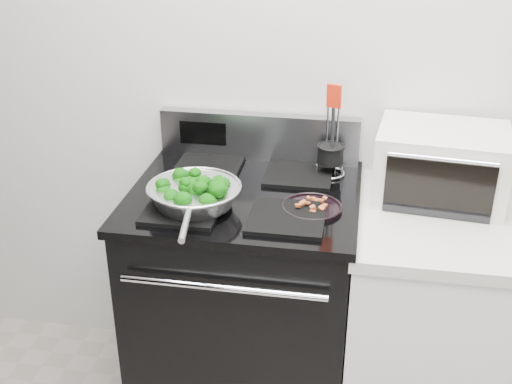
% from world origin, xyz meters
% --- Properties ---
extents(back_wall, '(4.00, 0.02, 2.70)m').
position_xyz_m(back_wall, '(0.00, 1.75, 1.35)').
color(back_wall, silver).
rests_on(back_wall, ground).
extents(gas_range, '(0.79, 0.69, 1.13)m').
position_xyz_m(gas_range, '(-0.30, 1.41, 0.49)').
color(gas_range, black).
rests_on(gas_range, floor).
extents(counter, '(0.62, 0.68, 0.92)m').
position_xyz_m(counter, '(0.39, 1.41, 0.46)').
color(counter, white).
rests_on(counter, floor).
extents(skillet, '(0.31, 0.49, 0.07)m').
position_xyz_m(skillet, '(-0.44, 1.27, 1.00)').
color(skillet, silver).
rests_on(skillet, gas_range).
extents(broccoli_pile, '(0.24, 0.24, 0.08)m').
position_xyz_m(broccoli_pile, '(-0.44, 1.27, 1.02)').
color(broccoli_pile, black).
rests_on(broccoli_pile, skillet).
extents(bacon_plate, '(0.20, 0.20, 0.04)m').
position_xyz_m(bacon_plate, '(-0.06, 1.33, 0.97)').
color(bacon_plate, black).
rests_on(bacon_plate, gas_range).
extents(utensil_holder, '(0.11, 0.11, 0.34)m').
position_xyz_m(utensil_holder, '(-0.02, 1.61, 1.01)').
color(utensil_holder, silver).
rests_on(utensil_holder, gas_range).
extents(toaster_oven, '(0.46, 0.37, 0.25)m').
position_xyz_m(toaster_oven, '(0.36, 1.56, 1.04)').
color(toaster_oven, silver).
rests_on(toaster_oven, counter).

